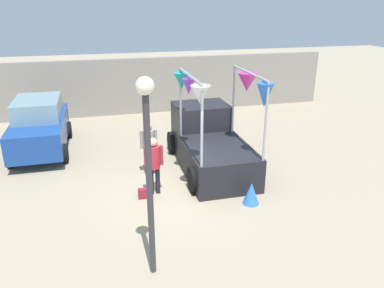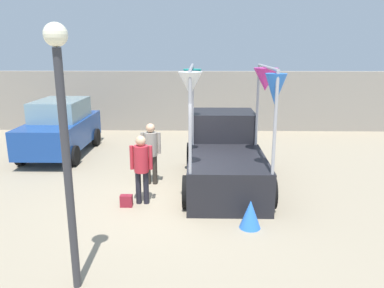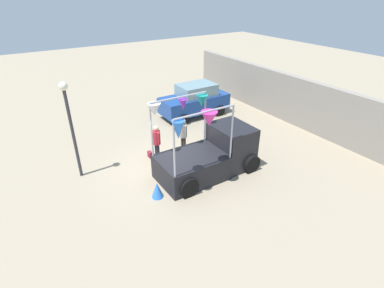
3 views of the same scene
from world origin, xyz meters
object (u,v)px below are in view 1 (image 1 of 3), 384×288
(vendor_truck, at_px, (209,140))
(person_vendor, at_px, (149,143))
(person_customer, at_px, (154,161))
(handbag, at_px, (143,193))
(street_lamp, at_px, (148,153))
(parked_car, at_px, (40,126))
(folded_kite_bundle_azure, at_px, (251,193))

(vendor_truck, relative_size, person_vendor, 2.46)
(person_customer, bearing_deg, handbag, -150.26)
(vendor_truck, bearing_deg, handbag, -144.07)
(street_lamp, bearing_deg, vendor_truck, 61.53)
(handbag, bearing_deg, vendor_truck, 35.93)
(vendor_truck, xyz_separation_m, handbag, (-2.37, -1.72, -0.73))
(parked_car, xyz_separation_m, handbag, (3.06, -4.37, -0.80))
(person_customer, xyz_separation_m, street_lamp, (-0.54, -3.21, 1.56))
(person_vendor, relative_size, street_lamp, 0.43)
(vendor_truck, bearing_deg, folded_kite_bundle_azure, -82.26)
(person_customer, bearing_deg, parked_car, 129.26)
(vendor_truck, xyz_separation_m, street_lamp, (-2.56, -4.73, 1.69))
(person_vendor, height_order, folded_kite_bundle_azure, person_vendor)
(handbag, relative_size, street_lamp, 0.07)
(person_customer, relative_size, folded_kite_bundle_azure, 2.75)
(person_vendor, bearing_deg, person_customer, -92.34)
(vendor_truck, xyz_separation_m, person_vendor, (-1.97, -0.21, 0.14))
(street_lamp, distance_m, folded_kite_bundle_azure, 4.21)
(person_vendor, bearing_deg, folded_kite_bundle_azure, -47.05)
(parked_car, relative_size, person_customer, 2.42)
(parked_car, relative_size, person_vendor, 2.39)
(parked_car, height_order, folded_kite_bundle_azure, parked_car)
(vendor_truck, relative_size, handbag, 14.67)
(street_lamp, bearing_deg, handbag, 86.36)
(parked_car, relative_size, folded_kite_bundle_azure, 6.67)
(handbag, bearing_deg, parked_car, 124.99)
(parked_car, bearing_deg, person_vendor, -39.53)
(vendor_truck, height_order, handbag, vendor_truck)
(parked_car, bearing_deg, street_lamp, -68.76)
(street_lamp, xyz_separation_m, folded_kite_bundle_azure, (2.93, 2.01, -2.26))
(street_lamp, bearing_deg, person_customer, 80.42)
(parked_car, height_order, person_vendor, parked_car)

